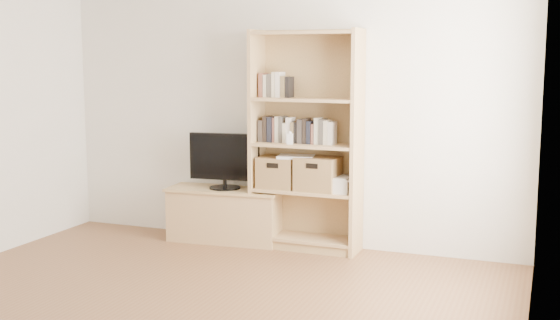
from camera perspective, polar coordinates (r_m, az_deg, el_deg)
The scene contains 12 objects.
back_wall at distance 6.56m, azimuth 0.40°, elevation 4.46°, with size 4.50×0.02×2.60m, color silver.
right_wall at distance 3.64m, azimuth 19.88°, elevation 0.92°, with size 0.02×5.00×2.60m, color silver.
tv_stand at distance 6.74m, azimuth -4.47°, elevation -4.56°, with size 1.06×0.40×0.49m, color tan.
bookshelf at distance 6.33m, azimuth 2.11°, elevation 1.55°, with size 1.00×0.35×1.99m, color tan.
television at distance 6.64m, azimuth -4.53°, elevation -0.07°, with size 0.68×0.05×0.54m, color black.
books_row_mid at distance 6.34m, azimuth 2.18°, elevation 2.30°, with size 0.77×0.15×0.21m, color #3B3430.
books_row_upper at distance 6.39m, azimuth 0.32°, elevation 6.05°, with size 0.40×0.15×0.21m, color #3B3430.
baby_monitor at distance 6.26m, azimuth 0.81°, elevation 1.72°, with size 0.05×0.03×0.10m, color white.
basket_left at distance 6.46m, azimuth -0.14°, elevation -1.00°, with size 0.35×0.28×0.28m, color olive.
basket_right at distance 6.32m, azimuth 3.11°, elevation -1.12°, with size 0.37×0.30×0.30m, color olive.
laptop at distance 6.36m, azimuth 1.31°, elevation 0.27°, with size 0.32×0.23×0.03m, color white.
magazine_stack at distance 6.27m, azimuth 5.02°, elevation -2.09°, with size 0.17×0.25×0.12m, color beige.
Camera 1 is at (2.33, -3.61, 1.73)m, focal length 45.00 mm.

